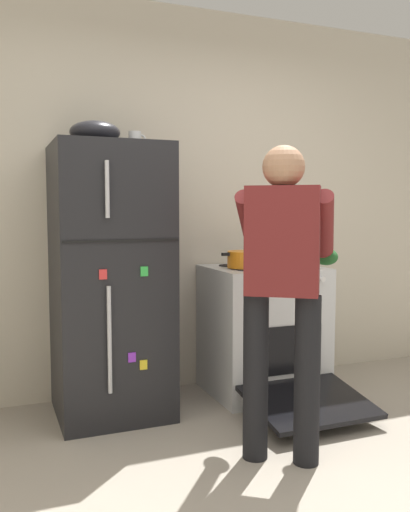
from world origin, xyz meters
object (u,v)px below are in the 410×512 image
object	(u,v)px
person_cook	(283,273)
mixing_bowl	(95,133)
coffee_mug	(135,139)
red_pot	(246,259)
refrigerator	(110,281)
stove_range	(264,331)

from	to	relation	value
person_cook	mixing_bowl	distance (m)	1.45
coffee_mug	mixing_bowl	world-z (taller)	mixing_bowl
mixing_bowl	person_cook	bearing A→B (deg)	-51.13
red_pot	refrigerator	bearing A→B (deg)	176.90
red_pot	coffee_mug	size ratio (longest dim) A/B	3.14
stove_range	mixing_bowl	size ratio (longest dim) A/B	3.97
person_cook	coffee_mug	world-z (taller)	coffee_mug
mixing_bowl	coffee_mug	bearing A→B (deg)	10.78
coffee_mug	stove_range	bearing A→B (deg)	-4.33
red_pot	person_cook	bearing A→B (deg)	-104.38
stove_range	coffee_mug	size ratio (longest dim) A/B	10.75
refrigerator	stove_range	bearing A→B (deg)	-0.92
red_pot	coffee_mug	bearing A→B (deg)	172.24
refrigerator	person_cook	xyz separation A→B (m)	(0.69, -0.95, 0.12)
refrigerator	mixing_bowl	xyz separation A→B (m)	(-0.08, 0.00, 0.91)
red_pot	mixing_bowl	xyz separation A→B (m)	(-1.00, 0.05, 0.80)
stove_range	coffee_mug	xyz separation A→B (m)	(-0.89, 0.07, 1.29)
coffee_mug	mixing_bowl	distance (m)	0.27
stove_range	person_cook	bearing A→B (deg)	-112.74
refrigerator	mixing_bowl	bearing A→B (deg)	179.78
person_cook	refrigerator	bearing A→B (deg)	125.83
stove_range	mixing_bowl	world-z (taller)	mixing_bowl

